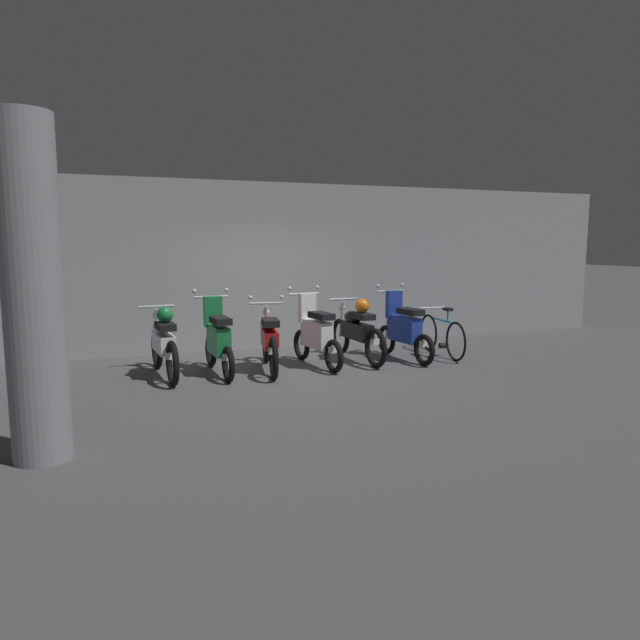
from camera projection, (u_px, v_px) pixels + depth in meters
name	position (u px, v px, depth m)	size (l,w,h in m)	color
ground_plane	(297.00, 370.00, 9.07)	(80.00, 80.00, 0.00)	#4C4C4F
back_wall	(259.00, 266.00, 10.96)	(16.00, 0.30, 3.15)	gray
motorbike_slot_0	(164.00, 342.00, 8.61)	(0.56, 1.95, 1.08)	black
motorbike_slot_1	(218.00, 340.00, 8.79)	(0.59, 1.68, 1.29)	black
motorbike_slot_2	(269.00, 339.00, 9.05)	(0.62, 1.93, 1.15)	black
motorbike_slot_3	(316.00, 334.00, 9.36)	(0.59, 1.68, 1.29)	black
motorbike_slot_4	(357.00, 330.00, 9.78)	(0.56, 1.95, 1.08)	black
motorbike_slot_5	(403.00, 329.00, 9.89)	(0.59, 1.68, 1.29)	black
bicycle	(442.00, 335.00, 10.24)	(0.50, 1.73, 0.89)	black
support_pillar	(33.00, 292.00, 5.15)	(0.53, 0.53, 3.15)	gray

